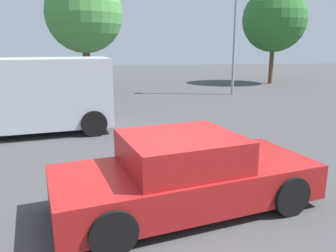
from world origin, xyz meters
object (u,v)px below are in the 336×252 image
(sedan_foreground, at_px, (185,175))
(pedestrian, at_px, (33,92))
(van_white, at_px, (21,94))
(light_post_near, at_px, (236,3))

(sedan_foreground, xyz_separation_m, pedestrian, (-4.11, 7.84, 0.37))
(van_white, height_order, pedestrian, van_white)
(light_post_near, bearing_deg, van_white, -142.04)
(sedan_foreground, bearing_deg, pedestrian, 104.18)
(van_white, distance_m, light_post_near, 11.85)
(van_white, relative_size, light_post_near, 0.77)
(sedan_foreground, distance_m, pedestrian, 8.86)
(pedestrian, relative_size, light_post_near, 0.23)
(light_post_near, bearing_deg, sedan_foreground, -112.36)
(sedan_foreground, relative_size, van_white, 0.83)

